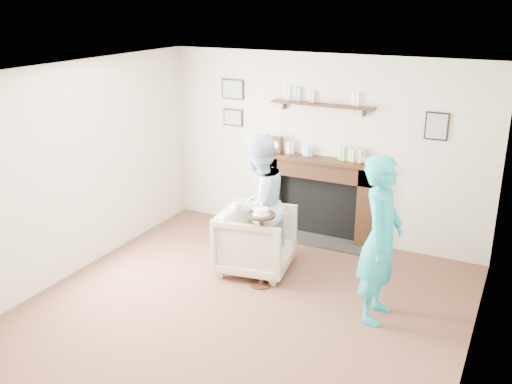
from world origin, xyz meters
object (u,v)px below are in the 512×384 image
armchair (256,270)px  woman (375,316)px  pedestal_table (261,236)px  man (258,270)px

armchair → woman: size_ratio=0.49×
armchair → pedestal_table: pedestal_table is taller
armchair → woman: woman is taller
woman → pedestal_table: size_ratio=1.73×
armchair → woman: 1.64m
armchair → pedestal_table: 0.73m
armchair → man: 0.02m
woman → armchair: bearing=75.5°
woman → pedestal_table: 1.51m
pedestal_table → man: bearing=122.7°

